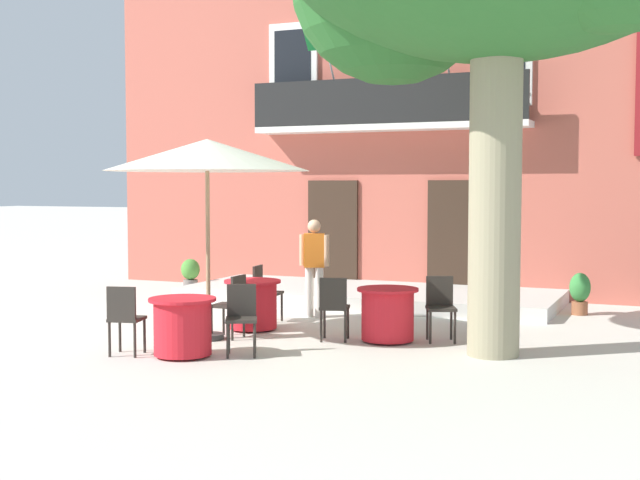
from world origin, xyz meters
The scene contains 16 objects.
ground_plane centered at (0.00, 0.00, 0.00)m, with size 120.00×120.00×0.00m, color beige.
building_facade centered at (0.95, 6.99, 3.75)m, with size 13.00×5.09×7.50m.
entrance_step_platform centered at (0.94, 3.62, 0.12)m, with size 6.98×2.75×0.25m, color silver.
cafe_table_near_tree centered at (2.60, -0.14, 0.39)m, with size 0.86×0.86×0.76m.
cafe_chair_near_tree_0 centered at (3.26, 0.22, 0.53)m, with size 0.52×0.52×0.91m.
cafe_chair_near_tree_1 centered at (1.89, -0.41, 0.53)m, with size 0.49×0.49×0.91m.
cafe_table_middle centered at (0.52, -2.18, 0.39)m, with size 0.86×0.86×0.76m.
cafe_chair_middle_0 centered at (-0.19, -2.44, 0.53)m, with size 0.49×0.49×0.91m.
cafe_chair_middle_1 centered at (1.15, -1.77, 0.53)m, with size 0.54×0.54×0.91m.
cafe_table_front centered at (0.38, -0.01, 0.39)m, with size 0.86×0.86×0.76m.
cafe_chair_front_0 centered at (0.45, -0.76, 0.53)m, with size 0.40×0.40×0.91m.
cafe_chair_front_1 centered at (0.20, 0.72, 0.53)m, with size 0.45×0.45×0.91m.
cafe_umbrella centered at (0.19, -0.98, 2.61)m, with size 2.90×2.90×2.85m.
ground_planter_left centered at (-2.90, 3.47, 0.39)m, with size 0.38×0.38×0.70m.
ground_planter_right centered at (4.79, 3.52, 0.39)m, with size 0.35×0.35×0.72m.
pedestrian_near_entrance centered at (0.75, 1.48, 0.92)m, with size 0.53×0.33×1.63m.
Camera 1 is at (6.42, -11.39, 2.19)m, focal length 47.75 mm.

